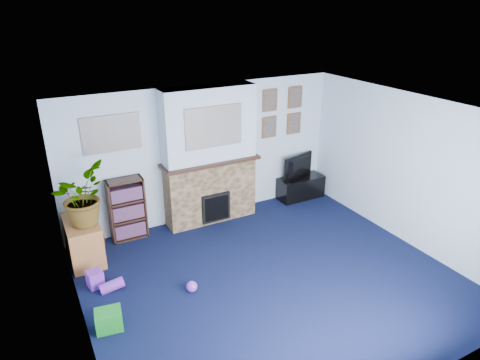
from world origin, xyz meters
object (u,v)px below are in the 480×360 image
tv_stand (300,187)px  television (301,167)px  sideboard (83,240)px  bookshelf (127,210)px

tv_stand → television: bearing=90.0°
tv_stand → television: 0.44m
tv_stand → sideboard: bearing=-176.2°
tv_stand → sideboard: (-4.19, -0.28, 0.12)m
sideboard → bookshelf: bearing=24.9°
television → bookshelf: (-3.42, 0.06, -0.16)m
tv_stand → sideboard: sideboard is taller
television → bookshelf: bookshelf is taller
tv_stand → bookshelf: bookshelf is taller
tv_stand → television: size_ratio=1.20×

